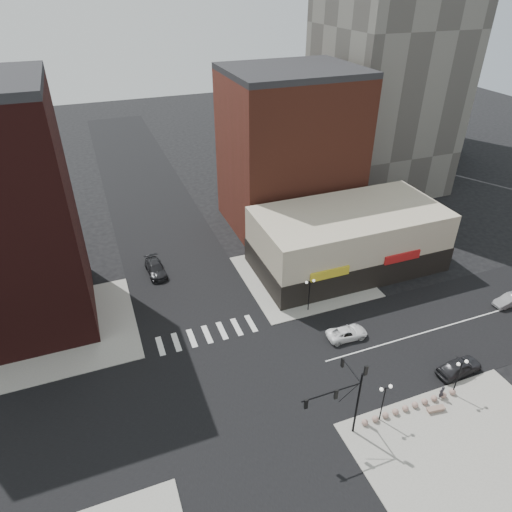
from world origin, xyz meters
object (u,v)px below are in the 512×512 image
dark_sedan_north (156,269)px  stone_bench (436,409)px  traffic_signal (347,392)px  pedestrian (442,392)px  street_lamp_se_b (460,369)px  street_lamp_ne (310,288)px  silver_sedan (509,300)px  dark_sedan_east (459,367)px  white_suv (347,333)px  street_lamp_se_a (385,395)px

dark_sedan_north → stone_bench: size_ratio=3.03×
traffic_signal → pedestrian: (10.34, -0.17, -4.09)m
street_lamp_se_b → street_lamp_ne: same height
silver_sedan → dark_sedan_north: (-37.72, 21.47, 0.11)m
dark_sedan_east → dark_sedan_north: (-24.51, 27.99, -0.05)m
stone_bench → white_suv: bearing=109.5°
white_suv → silver_sedan: 20.87m
street_lamp_ne → silver_sedan: size_ratio=1.05×
dark_sedan_north → stone_bench: 36.53m
traffic_signal → pedestrian: bearing=-0.9°
silver_sedan → pedestrian: pedestrian is taller
street_lamp_se_a → pedestrian: bearing=0.0°
dark_sedan_east → dark_sedan_north: size_ratio=0.91×
street_lamp_se_a → street_lamp_se_b: size_ratio=1.00×
traffic_signal → street_lamp_se_a: 4.12m
pedestrian → dark_sedan_north: bearing=-59.1°
traffic_signal → dark_sedan_north: (-10.34, 29.82, -4.20)m
street_lamp_se_b → silver_sedan: bearing=28.6°
traffic_signal → stone_bench: 10.18m
traffic_signal → dark_sedan_east: bearing=7.4°
traffic_signal → pedestrian: 11.12m
silver_sedan → white_suv: bearing=-98.0°
street_lamp_se_b → white_suv: street_lamp_se_b is taller
silver_sedan → dark_sedan_north: 43.41m
white_suv → silver_sedan: silver_sedan is taller
traffic_signal → street_lamp_ne: 16.62m
street_lamp_se_a → dark_sedan_east: bearing=10.9°
silver_sedan → street_lamp_se_b: bearing=-64.2°
street_lamp_ne → white_suv: (1.83, -5.62, -2.67)m
white_suv → pedestrian: size_ratio=2.94×
stone_bench → silver_sedan: bearing=35.0°
street_lamp_ne → dark_sedan_east: street_lamp_ne is taller
traffic_signal → stone_bench: size_ratio=4.49×
silver_sedan → dark_sedan_north: dark_sedan_north is taller
traffic_signal → white_suv: 12.91m
street_lamp_se_a → street_lamp_ne: same height
street_lamp_ne → silver_sedan: (22.62, -7.48, -2.64)m
stone_bench → pedestrian: bearing=44.3°
street_lamp_se_a → dark_sedan_north: bearing=115.2°
street_lamp_se_b → pedestrian: bearing=180.0°
white_suv → dark_sedan_north: bearing=43.9°
traffic_signal → silver_sedan: 28.95m
traffic_signal → street_lamp_se_b: size_ratio=1.87×
street_lamp_ne → pedestrian: size_ratio=2.75×
traffic_signal → dark_sedan_north: bearing=109.1°
street_lamp_se_a → silver_sedan: bearing=19.8°
street_lamp_se_b → dark_sedan_north: size_ratio=0.79×
street_lamp_se_a → pedestrian: street_lamp_se_a is taller
street_lamp_se_a → dark_sedan_east: size_ratio=0.87×
traffic_signal → dark_sedan_east: size_ratio=1.63×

